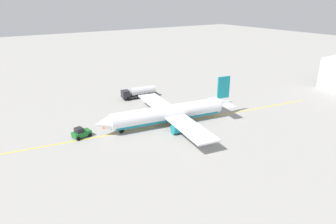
{
  "coord_description": "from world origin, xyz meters",
  "views": [
    {
      "loc": [
        34.53,
        52.68,
        26.71
      ],
      "look_at": [
        0.0,
        0.0,
        3.0
      ],
      "focal_mm": 32.59,
      "sensor_mm": 36.0,
      "label": 1
    }
  ],
  "objects": [
    {
      "name": "airplane",
      "position": [
        -0.52,
        0.08,
        2.6
      ],
      "size": [
        33.82,
        32.11,
        9.55
      ],
      "color": "white",
      "rests_on": "ground"
    },
    {
      "name": "safety_cone_nose",
      "position": [
        10.45,
        -4.84,
        0.37
      ],
      "size": [
        0.67,
        0.67,
        0.74
      ],
      "primitive_type": "cone",
      "color": "#F2590F",
      "rests_on": "ground"
    },
    {
      "name": "refueling_worker",
      "position": [
        -6.39,
        -15.55,
        0.82
      ],
      "size": [
        0.54,
        0.39,
        1.71
      ],
      "color": "navy",
      "rests_on": "ground"
    },
    {
      "name": "fuel_tanker",
      "position": [
        -3.93,
        -20.76,
        1.73
      ],
      "size": [
        10.73,
        3.84,
        3.15
      ],
      "color": "#2D2D33",
      "rests_on": "ground"
    },
    {
      "name": "safety_cone_wingtip",
      "position": [
        12.96,
        -5.88,
        0.31
      ],
      "size": [
        0.55,
        0.55,
        0.61
      ],
      "primitive_type": "cone",
      "color": "#F2590F",
      "rests_on": "ground"
    },
    {
      "name": "pushback_tug",
      "position": [
        18.44,
        -4.08,
        1.01
      ],
      "size": [
        3.92,
        2.93,
        2.2
      ],
      "color": "#196B28",
      "rests_on": "ground"
    },
    {
      "name": "taxi_line_marking",
      "position": [
        0.0,
        0.0,
        0.01
      ],
      "size": [
        80.95,
        12.65,
        0.01
      ],
      "primitive_type": "cube",
      "rotation": [
        0.0,
        0.0,
        -0.15
      ],
      "color": "yellow",
      "rests_on": "ground"
    },
    {
      "name": "ground_plane",
      "position": [
        0.0,
        0.0,
        0.0
      ],
      "size": [
        400.0,
        400.0,
        0.0
      ],
      "primitive_type": "plane",
      "color": "#9E9B96"
    }
  ]
}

